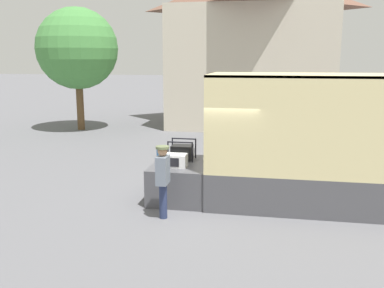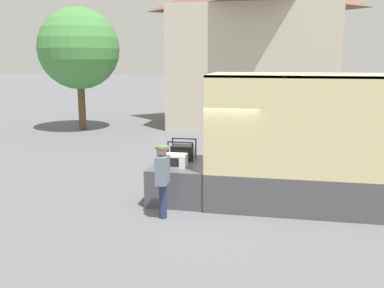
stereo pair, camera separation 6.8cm
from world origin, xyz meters
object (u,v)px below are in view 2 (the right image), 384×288
(box_truck, at_px, (369,172))
(microwave, at_px, (176,161))
(street_tree, at_px, (79,49))
(worker_person, at_px, (162,174))
(portable_generator, at_px, (183,152))
(orange_bucket, at_px, (162,155))

(box_truck, bearing_deg, microwave, -174.68)
(microwave, bearing_deg, street_tree, 125.63)
(box_truck, bearing_deg, worker_person, -161.77)
(worker_person, distance_m, street_tree, 13.69)
(portable_generator, xyz_separation_m, worker_person, (-0.07, -1.90, -0.10))
(box_truck, xyz_separation_m, portable_generator, (-4.63, 0.35, 0.22))
(box_truck, relative_size, street_tree, 1.13)
(orange_bucket, bearing_deg, street_tree, 125.09)
(microwave, height_order, street_tree, street_tree)
(orange_bucket, xyz_separation_m, street_tree, (-6.78, 9.65, 2.94))
(portable_generator, relative_size, worker_person, 0.41)
(microwave, relative_size, street_tree, 0.09)
(box_truck, relative_size, microwave, 12.82)
(portable_generator, bearing_deg, box_truck, -4.36)
(orange_bucket, bearing_deg, microwave, -45.03)
(portable_generator, distance_m, orange_bucket, 0.58)
(portable_generator, bearing_deg, street_tree, 127.90)
(microwave, height_order, worker_person, worker_person)
(portable_generator, bearing_deg, microwave, -91.08)
(microwave, height_order, orange_bucket, orange_bucket)
(box_truck, xyz_separation_m, worker_person, (-4.69, -1.55, 0.12))
(portable_generator, bearing_deg, orange_bucket, -148.36)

